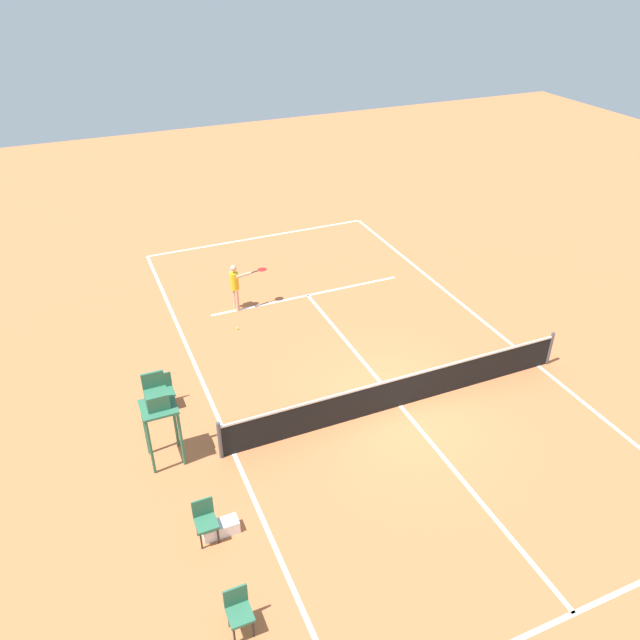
{
  "coord_description": "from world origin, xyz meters",
  "views": [
    {
      "loc": [
        7.03,
        11.02,
        10.63
      ],
      "look_at": [
        0.76,
        -3.63,
        0.8
      ],
      "focal_mm": 35.01,
      "sensor_mm": 36.0,
      "label": 1
    }
  ],
  "objects_px": {
    "tennis_ball": "(238,328)",
    "equipment_bag": "(221,528)",
    "player_serving": "(236,283)",
    "courtside_chair_mid": "(165,389)",
    "courtside_chair_near": "(239,609)",
    "umpire_chair": "(158,406)",
    "courtside_chair_far": "(205,519)"
  },
  "relations": [
    {
      "from": "player_serving",
      "to": "tennis_ball",
      "type": "bearing_deg",
      "value": -28.52
    },
    {
      "from": "player_serving",
      "to": "courtside_chair_near",
      "type": "xyz_separation_m",
      "value": [
        3.25,
        10.91,
        -0.43
      ]
    },
    {
      "from": "tennis_ball",
      "to": "courtside_chair_far",
      "type": "xyz_separation_m",
      "value": [
        2.9,
        7.48,
        0.5
      ]
    },
    {
      "from": "player_serving",
      "to": "courtside_chair_near",
      "type": "relative_size",
      "value": 1.71
    },
    {
      "from": "umpire_chair",
      "to": "player_serving",
      "type": "bearing_deg",
      "value": -120.58
    },
    {
      "from": "courtside_chair_near",
      "to": "courtside_chair_far",
      "type": "height_order",
      "value": "same"
    },
    {
      "from": "tennis_ball",
      "to": "courtside_chair_near",
      "type": "bearing_deg",
      "value": 73.55
    },
    {
      "from": "umpire_chair",
      "to": "courtside_chair_near",
      "type": "height_order",
      "value": "umpire_chair"
    },
    {
      "from": "tennis_ball",
      "to": "player_serving",
      "type": "bearing_deg",
      "value": -107.54
    },
    {
      "from": "courtside_chair_mid",
      "to": "player_serving",
      "type": "bearing_deg",
      "value": -127.73
    },
    {
      "from": "player_serving",
      "to": "courtside_chair_mid",
      "type": "bearing_deg",
      "value": -48.71
    },
    {
      "from": "player_serving",
      "to": "tennis_ball",
      "type": "distance_m",
      "value": 1.6
    },
    {
      "from": "courtside_chair_far",
      "to": "equipment_bag",
      "type": "relative_size",
      "value": 1.25
    },
    {
      "from": "courtside_chair_near",
      "to": "player_serving",
      "type": "bearing_deg",
      "value": -106.57
    },
    {
      "from": "tennis_ball",
      "to": "courtside_chair_near",
      "type": "xyz_separation_m",
      "value": [
        2.86,
        9.67,
        0.5
      ]
    },
    {
      "from": "player_serving",
      "to": "courtside_chair_far",
      "type": "xyz_separation_m",
      "value": [
        3.29,
        8.72,
        -0.43
      ]
    },
    {
      "from": "courtside_chair_near",
      "to": "umpire_chair",
      "type": "bearing_deg",
      "value": -85.79
    },
    {
      "from": "tennis_ball",
      "to": "equipment_bag",
      "type": "height_order",
      "value": "equipment_bag"
    },
    {
      "from": "courtside_chair_mid",
      "to": "equipment_bag",
      "type": "xyz_separation_m",
      "value": [
        -0.19,
        4.61,
        -0.38
      ]
    },
    {
      "from": "player_serving",
      "to": "courtside_chair_far",
      "type": "relative_size",
      "value": 1.71
    },
    {
      "from": "courtside_chair_near",
      "to": "tennis_ball",
      "type": "bearing_deg",
      "value": -106.45
    },
    {
      "from": "courtside_chair_far",
      "to": "equipment_bag",
      "type": "xyz_separation_m",
      "value": [
        -0.28,
        0.03,
        -0.38
      ]
    },
    {
      "from": "umpire_chair",
      "to": "courtside_chair_mid",
      "type": "height_order",
      "value": "umpire_chair"
    },
    {
      "from": "tennis_ball",
      "to": "umpire_chair",
      "type": "distance_m",
      "value": 6.03
    },
    {
      "from": "player_serving",
      "to": "courtside_chair_far",
      "type": "bearing_deg",
      "value": -31.65
    },
    {
      "from": "tennis_ball",
      "to": "courtside_chair_mid",
      "type": "distance_m",
      "value": 4.06
    },
    {
      "from": "courtside_chair_mid",
      "to": "equipment_bag",
      "type": "bearing_deg",
      "value": 92.36
    },
    {
      "from": "tennis_ball",
      "to": "umpire_chair",
      "type": "bearing_deg",
      "value": 56.53
    },
    {
      "from": "player_serving",
      "to": "tennis_ball",
      "type": "height_order",
      "value": "player_serving"
    },
    {
      "from": "tennis_ball",
      "to": "equipment_bag",
      "type": "distance_m",
      "value": 7.95
    },
    {
      "from": "courtside_chair_near",
      "to": "courtside_chair_mid",
      "type": "distance_m",
      "value": 6.78
    },
    {
      "from": "player_serving",
      "to": "tennis_ball",
      "type": "relative_size",
      "value": 23.9
    }
  ]
}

